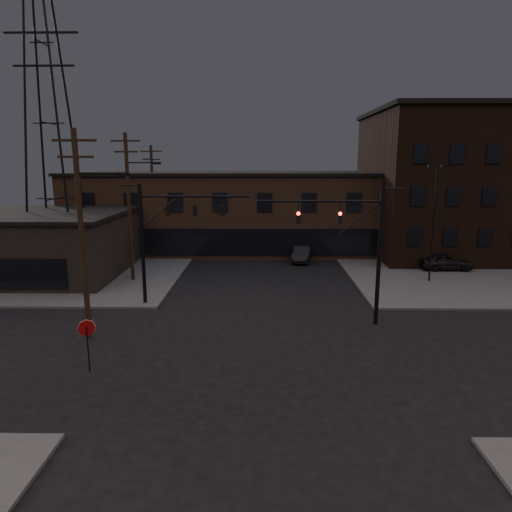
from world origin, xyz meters
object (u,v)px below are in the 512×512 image
(parked_car_lot_a, at_px, (446,262))
(parked_car_lot_b, at_px, (410,254))
(stop_sign, at_px, (87,334))
(traffic_signal_near, at_px, (360,241))
(traffic_signal_far, at_px, (161,230))
(car_crossing, at_px, (302,254))

(parked_car_lot_a, xyz_separation_m, parked_car_lot_b, (-1.94, 3.55, -0.07))
(parked_car_lot_a, relative_size, parked_car_lot_b, 0.95)
(stop_sign, xyz_separation_m, parked_car_lot_a, (23.70, 19.65, -0.95))
(traffic_signal_near, xyz_separation_m, parked_car_lot_a, (10.34, 13.17, -4.04))
(traffic_signal_far, relative_size, parked_car_lot_b, 1.74)
(traffic_signal_near, height_order, stop_sign, traffic_signal_near)
(traffic_signal_near, relative_size, parked_car_lot_b, 1.74)
(traffic_signal_near, bearing_deg, parked_car_lot_b, 63.32)
(traffic_signal_near, height_order, traffic_signal_far, same)
(traffic_signal_far, distance_m, parked_car_lot_a, 24.76)
(traffic_signal_far, bearing_deg, parked_car_lot_a, 23.33)
(stop_sign, height_order, car_crossing, stop_sign)
(parked_car_lot_b, distance_m, car_crossing, 10.14)
(parked_car_lot_a, distance_m, car_crossing, 12.71)
(stop_sign, distance_m, parked_car_lot_b, 31.82)
(car_crossing, bearing_deg, stop_sign, -104.34)
(stop_sign, bearing_deg, car_crossing, 63.80)
(parked_car_lot_a, distance_m, parked_car_lot_b, 4.04)
(stop_sign, xyz_separation_m, parked_car_lot_b, (21.76, 23.20, -1.03))
(traffic_signal_near, bearing_deg, stop_sign, -154.10)
(traffic_signal_near, height_order, parked_car_lot_a, traffic_signal_near)
(stop_sign, distance_m, car_crossing, 26.36)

